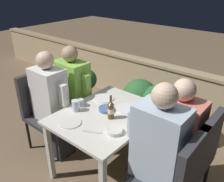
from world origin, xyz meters
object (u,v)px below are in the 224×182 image
chair_left_far (64,94)px  beer_bottle (111,110)px  chair_right_near (177,176)px  chair_left_near (42,105)px  chair_right_far (195,153)px  person_blue_shirt (155,155)px  person_green_blouse (75,95)px  person_white_polo (52,105)px  person_coral_top (174,139)px  potted_plant (85,86)px

chair_left_far → beer_bottle: 1.04m
chair_left_far → chair_right_near: bearing=-11.5°
chair_left_near → chair_right_far: (1.73, 0.35, 0.00)m
person_blue_shirt → beer_bottle: bearing=167.5°
chair_left_far → beer_bottle: size_ratio=3.92×
chair_left_far → person_blue_shirt: size_ratio=0.74×
person_green_blouse → chair_right_near: (1.55, -0.36, -0.06)m
person_white_polo → chair_right_near: (1.52, -0.00, -0.07)m
person_green_blouse → chair_right_far: size_ratio=1.30×
chair_left_far → person_blue_shirt: bearing=-13.0°
person_blue_shirt → person_coral_top: person_blue_shirt is taller
chair_right_near → potted_plant: chair_right_near is taller
chair_right_near → chair_right_far: same height
chair_right_near → person_white_polo: bearing=180.0°
chair_right_far → chair_left_near: bearing=-168.7°
chair_left_far → potted_plant: (-0.19, 0.55, -0.13)m
chair_right_near → person_coral_top: size_ratio=0.79×
chair_left_near → chair_right_near: size_ratio=1.00×
person_white_polo → person_coral_top: (1.31, 0.35, -0.03)m
person_coral_top → chair_left_far: bearing=179.6°
person_white_polo → chair_right_far: person_white_polo is taller
chair_right_far → chair_left_far: bearing=179.6°
chair_left_near → chair_right_far: same height
beer_bottle → potted_plant: size_ratio=0.35×
chair_left_far → chair_right_far: same height
person_green_blouse → beer_bottle: bearing=-16.6°
person_green_blouse → beer_bottle: size_ratio=5.07×
person_white_polo → chair_right_near: person_white_polo is taller
person_green_blouse → person_coral_top: person_green_blouse is taller
person_white_polo → person_green_blouse: bearing=94.0°
chair_right_far → beer_bottle: size_ratio=3.92×
person_blue_shirt → person_green_blouse: bearing=165.1°
chair_left_far → chair_right_far: 1.76m
potted_plant → person_coral_top: bearing=-17.9°
person_blue_shirt → chair_right_near: bearing=-0.0°
chair_left_near → chair_left_far: size_ratio=1.00×
chair_left_far → chair_right_near: size_ratio=1.00×
chair_left_near → chair_right_far: size_ratio=1.00×
chair_right_near → person_coral_top: person_coral_top is taller
person_green_blouse → chair_left_near: bearing=-117.1°
person_white_polo → beer_bottle: (0.75, 0.12, 0.17)m
person_white_polo → person_green_blouse: (-0.03, 0.36, -0.01)m
potted_plant → chair_left_near: bearing=-76.8°
person_white_polo → chair_right_far: size_ratio=1.32×
person_white_polo → chair_left_far: size_ratio=1.32×
chair_right_near → potted_plant: bearing=155.0°
chair_left_near → person_coral_top: person_coral_top is taller
person_white_polo → person_coral_top: person_white_polo is taller
chair_left_far → person_green_blouse: bearing=0.0°
person_blue_shirt → chair_left_near: bearing=180.0°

